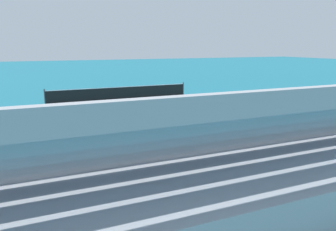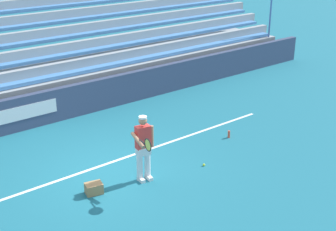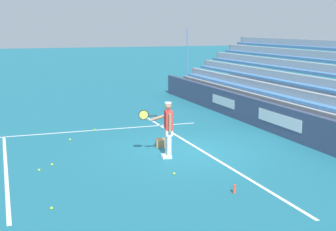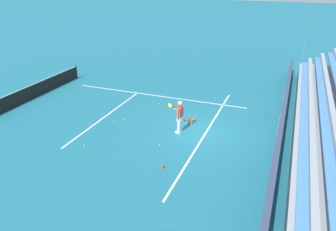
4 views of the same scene
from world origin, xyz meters
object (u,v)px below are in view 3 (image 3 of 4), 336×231
at_px(tennis_ball_far_right, 95,130).
at_px(tennis_ball_far_left, 70,140).
at_px(tennis_ball_toward_net, 39,170).
at_px(water_bottle, 234,189).
at_px(tennis_ball_midcourt, 52,208).
at_px(tennis_ball_by_box, 52,165).
at_px(tennis_ball_near_player, 174,174).
at_px(tennis_player, 167,129).
at_px(ball_box_cardboard, 161,143).

bearing_deg(tennis_ball_far_right, tennis_ball_far_left, 138.53).
bearing_deg(tennis_ball_toward_net, water_bottle, -128.45).
relative_size(tennis_ball_far_right, water_bottle, 0.30).
relative_size(tennis_ball_midcourt, tennis_ball_far_left, 1.00).
bearing_deg(tennis_ball_far_right, tennis_ball_toward_net, 152.04).
bearing_deg(tennis_ball_toward_net, tennis_ball_midcourt, -179.48).
bearing_deg(tennis_ball_by_box, water_bottle, -134.48).
bearing_deg(tennis_ball_midcourt, tennis_ball_by_box, -6.24).
distance_m(tennis_ball_near_player, tennis_ball_by_box, 3.61).
xyz_separation_m(tennis_ball_far_right, tennis_ball_midcourt, (-7.57, 2.42, 0.00)).
bearing_deg(tennis_ball_toward_net, tennis_ball_far_left, -21.63).
height_order(tennis_ball_midcourt, tennis_ball_toward_net, same).
relative_size(tennis_player, tennis_ball_midcourt, 25.98).
bearing_deg(tennis_ball_far_right, tennis_ball_midcourt, 162.28).
height_order(tennis_ball_far_left, water_bottle, water_bottle).
bearing_deg(tennis_ball_far_left, water_bottle, -156.33).
height_order(tennis_ball_by_box, water_bottle, water_bottle).
xyz_separation_m(tennis_player, water_bottle, (-3.50, -0.45, -0.78)).
bearing_deg(tennis_ball_near_player, tennis_player, -13.78).
relative_size(tennis_ball_by_box, water_bottle, 0.30).
bearing_deg(tennis_ball_by_box, tennis_ball_far_left, -17.61).
height_order(tennis_ball_midcourt, tennis_ball_near_player, same).
bearing_deg(tennis_ball_midcourt, tennis_player, -51.03).
xyz_separation_m(tennis_player, tennis_ball_by_box, (0.31, 3.42, -0.86)).
xyz_separation_m(tennis_player, tennis_ball_near_player, (-1.67, 0.41, -0.86)).
distance_m(tennis_player, tennis_ball_by_box, 3.54).
xyz_separation_m(ball_box_cardboard, water_bottle, (-4.82, -0.23, -0.02)).
bearing_deg(tennis_player, tennis_ball_far_left, 37.68).
xyz_separation_m(tennis_ball_far_left, water_bottle, (-6.73, -2.95, 0.08)).
bearing_deg(ball_box_cardboard, tennis_player, 170.31).
distance_m(ball_box_cardboard, tennis_ball_far_left, 3.33).
relative_size(ball_box_cardboard, tennis_ball_midcourt, 6.06).
relative_size(ball_box_cardboard, tennis_ball_far_right, 6.06).
bearing_deg(tennis_ball_midcourt, tennis_ball_far_right, -17.72).
xyz_separation_m(tennis_ball_by_box, tennis_ball_far_left, (2.92, -0.93, 0.00)).
xyz_separation_m(tennis_ball_far_right, tennis_ball_near_player, (-6.17, -0.96, 0.00)).
bearing_deg(tennis_ball_near_player, tennis_ball_by_box, 56.66).
height_order(tennis_player, tennis_ball_far_left, tennis_player).
relative_size(tennis_ball_far_right, tennis_ball_far_left, 1.00).
bearing_deg(tennis_ball_far_right, tennis_ball_near_player, -171.13).
relative_size(tennis_ball_by_box, tennis_ball_toward_net, 1.00).
relative_size(tennis_ball_midcourt, tennis_ball_by_box, 1.00).
xyz_separation_m(ball_box_cardboard, tennis_ball_toward_net, (-1.42, 4.04, -0.10)).
relative_size(tennis_ball_by_box, tennis_ball_far_left, 1.00).
height_order(ball_box_cardboard, water_bottle, ball_box_cardboard).
height_order(ball_box_cardboard, tennis_ball_midcourt, ball_box_cardboard).
height_order(tennis_player, tennis_ball_toward_net, tennis_player).
distance_m(tennis_ball_far_right, tennis_ball_toward_net, 5.22).
xyz_separation_m(tennis_ball_midcourt, tennis_ball_toward_net, (2.96, 0.03, 0.00)).
xyz_separation_m(tennis_ball_near_player, tennis_ball_far_left, (4.90, 2.09, 0.00)).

